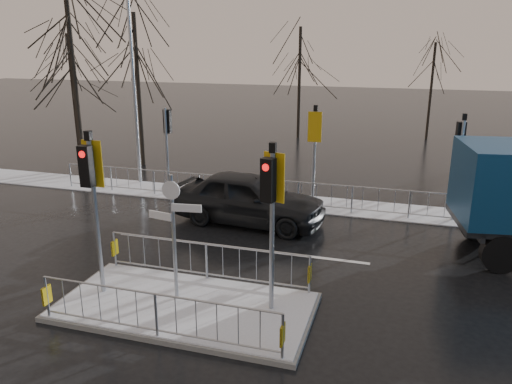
# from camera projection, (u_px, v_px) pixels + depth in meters

# --- Properties ---
(ground) EXTENTS (120.00, 120.00, 0.00)m
(ground) POSITION_uv_depth(u_px,v_px,m) (185.00, 309.00, 11.80)
(ground) COLOR black
(ground) RESTS_ON ground
(snow_verge) EXTENTS (30.00, 2.00, 0.04)m
(snow_verge) POSITION_uv_depth(u_px,v_px,m) (276.00, 201.00, 19.67)
(snow_verge) COLOR white
(snow_verge) RESTS_ON ground
(lane_markings) EXTENTS (8.00, 11.38, 0.01)m
(lane_markings) POSITION_uv_depth(u_px,v_px,m) (179.00, 316.00, 11.49)
(lane_markings) COLOR silver
(lane_markings) RESTS_ON ground
(traffic_island) EXTENTS (6.00, 3.04, 4.15)m
(traffic_island) POSITION_uv_depth(u_px,v_px,m) (184.00, 294.00, 11.70)
(traffic_island) COLOR slate
(traffic_island) RESTS_ON ground
(far_kerb_fixtures) EXTENTS (18.00, 0.65, 3.83)m
(far_kerb_fixtures) POSITION_uv_depth(u_px,v_px,m) (281.00, 180.00, 18.83)
(far_kerb_fixtures) COLOR #99A0A7
(far_kerb_fixtures) RESTS_ON ground
(car_far_lane) EXTENTS (5.44, 2.60, 1.79)m
(car_far_lane) POSITION_uv_depth(u_px,v_px,m) (249.00, 198.00, 17.12)
(car_far_lane) COLOR black
(car_far_lane) RESTS_ON ground
(tree_near_a) EXTENTS (4.75, 4.75, 8.97)m
(tree_near_a) POSITION_uv_depth(u_px,v_px,m) (70.00, 40.00, 22.98)
(tree_near_a) COLOR black
(tree_near_a) RESTS_ON ground
(tree_near_b) EXTENTS (4.00, 4.00, 7.55)m
(tree_near_b) POSITION_uv_depth(u_px,v_px,m) (137.00, 61.00, 23.95)
(tree_near_b) COLOR black
(tree_near_b) RESTS_ON ground
(tree_near_c) EXTENTS (3.50, 3.50, 6.61)m
(tree_near_c) POSITION_uv_depth(u_px,v_px,m) (71.00, 72.00, 26.29)
(tree_near_c) COLOR black
(tree_near_c) RESTS_ON ground
(tree_far_a) EXTENTS (3.75, 3.75, 7.08)m
(tree_far_a) POSITION_uv_depth(u_px,v_px,m) (300.00, 61.00, 31.09)
(tree_far_a) COLOR black
(tree_far_a) RESTS_ON ground
(tree_far_b) EXTENTS (3.25, 3.25, 6.14)m
(tree_far_b) POSITION_uv_depth(u_px,v_px,m) (433.00, 72.00, 30.91)
(tree_far_b) COLOR black
(tree_far_b) RESTS_ON ground
(street_lamp_left) EXTENTS (1.25, 0.18, 8.20)m
(street_lamp_left) POSITION_uv_depth(u_px,v_px,m) (135.00, 80.00, 20.96)
(street_lamp_left) COLOR #99A0A7
(street_lamp_left) RESTS_ON ground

